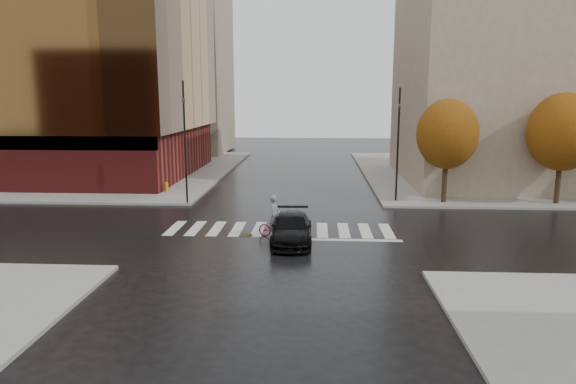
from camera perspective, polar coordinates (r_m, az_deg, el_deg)
name	(u,v)px	position (r m, az deg, el deg)	size (l,w,h in m)	color
ground	(279,232)	(26.13, -1.01, -4.47)	(120.00, 120.00, 0.00)	black
sidewalk_nw	(71,169)	(51.94, -22.98, 2.33)	(30.00, 30.00, 0.15)	gray
sidewalk_ne	(532,173)	(50.42, 25.47, 1.91)	(30.00, 30.00, 0.15)	gray
crosswalk	(280,229)	(26.61, -0.93, -4.18)	(12.00, 3.00, 0.01)	silver
office_glass	(35,78)	(49.32, -26.30, 11.26)	(27.00, 19.00, 16.00)	maroon
building_ne_tan	(511,66)	(44.86, 23.51, 12.76)	(16.00, 16.00, 18.00)	gray
building_nw_far	(168,68)	(64.76, -13.20, 13.31)	(14.00, 12.00, 20.00)	gray
tree_ne_a	(447,134)	(33.64, 17.28, 6.14)	(3.80, 3.80, 6.50)	black
tree_ne_b	(563,132)	(35.98, 28.23, 5.89)	(4.20, 4.20, 6.89)	black
sedan	(292,229)	(24.18, 0.41, -4.08)	(1.87, 4.60, 1.33)	black
cyclist	(276,223)	(24.99, -1.36, -3.47)	(1.96, 1.13, 2.11)	maroon
traffic_light_nw	(185,134)	(32.58, -11.40, 6.36)	(0.23, 0.21, 7.58)	black
traffic_light_ne	(398,137)	(33.38, 12.14, 5.95)	(0.19, 0.21, 7.18)	black
fire_hydrant	(166,186)	(37.24, -13.36, 0.64)	(0.25, 0.25, 0.70)	#C4990B
manhole	(246,236)	(25.55, -4.65, -4.84)	(0.61, 0.61, 0.01)	#413717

